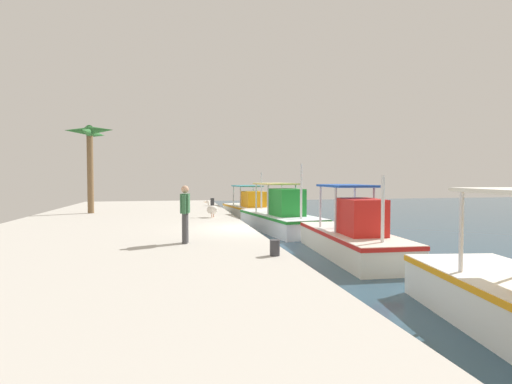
# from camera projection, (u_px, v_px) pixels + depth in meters

# --- Properties ---
(quay_pier) EXTENTS (36.00, 10.00, 0.80)m
(quay_pier) POSITION_uv_depth(u_px,v_px,m) (114.00, 243.00, 13.45)
(quay_pier) COLOR #BCB7AD
(quay_pier) RESTS_ON ground
(fishing_boat_nearest) EXTENTS (6.50, 2.99, 3.05)m
(fishing_boat_nearest) POSITION_uv_depth(u_px,v_px,m) (250.00, 209.00, 25.72)
(fishing_boat_nearest) COLOR silver
(fishing_boat_nearest) RESTS_ON ground
(fishing_boat_second) EXTENTS (6.74, 3.07, 3.36)m
(fishing_boat_second) POSITION_uv_depth(u_px,v_px,m) (281.00, 217.00, 19.13)
(fishing_boat_second) COLOR white
(fishing_boat_second) RESTS_ON ground
(fishing_boat_third) EXTENTS (6.04, 2.31, 2.77)m
(fishing_boat_third) POSITION_uv_depth(u_px,v_px,m) (353.00, 237.00, 12.96)
(fishing_boat_third) COLOR silver
(fishing_boat_third) RESTS_ON ground
(pelican) EXTENTS (0.86, 0.78, 0.82)m
(pelican) POSITION_uv_depth(u_px,v_px,m) (212.00, 209.00, 18.19)
(pelican) COLOR tan
(pelican) RESTS_ON quay_pier
(fisherman_standing) EXTENTS (0.58, 0.30, 1.69)m
(fisherman_standing) POSITION_uv_depth(u_px,v_px,m) (185.00, 212.00, 11.01)
(fisherman_standing) COLOR #3F3F42
(fisherman_standing) RESTS_ON quay_pier
(mooring_bollard_nearest) EXTENTS (0.27, 0.27, 0.51)m
(mooring_bollard_nearest) POSITION_uv_depth(u_px,v_px,m) (212.00, 202.00, 25.96)
(mooring_bollard_nearest) COLOR #333338
(mooring_bollard_nearest) RESTS_ON quay_pier
(mooring_bollard_second) EXTENTS (0.25, 0.25, 0.39)m
(mooring_bollard_second) POSITION_uv_depth(u_px,v_px,m) (275.00, 248.00, 9.27)
(mooring_bollard_second) COLOR #333338
(mooring_bollard_second) RESTS_ON quay_pier
(palm_tree) EXTENTS (2.76, 2.63, 4.73)m
(palm_tree) POSITION_uv_depth(u_px,v_px,m) (90.00, 142.00, 20.24)
(palm_tree) COLOR brown
(palm_tree) RESTS_ON quay_pier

